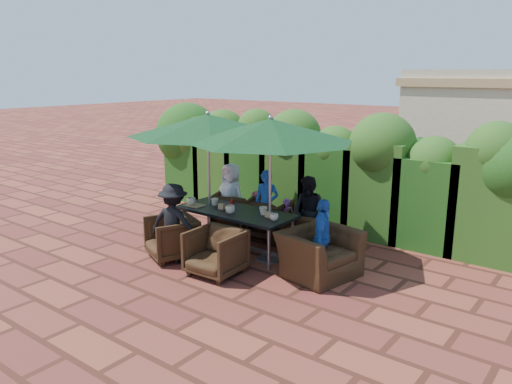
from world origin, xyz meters
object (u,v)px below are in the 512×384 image
Objects in this scene: chair_far_left at (234,210)px; chair_near_right at (216,250)px; umbrella_right at (270,131)px; umbrella_left at (208,125)px; dining_table at (235,215)px; chair_end_right at (319,246)px; chair_far_mid at (268,216)px; chair_near_left at (172,236)px; chair_far_right at (303,229)px.

chair_far_left is 2.23m from chair_near_right.
chair_far_left is (-1.50, 0.86, -1.78)m from umbrella_right.
dining_table is at bearing -5.16° from umbrella_left.
umbrella_right reaches higher than chair_end_right.
chair_far_mid reaches higher than chair_near_left.
umbrella_left is at bearing 178.02° from umbrella_right.
dining_table is 2.70× the size of chair_near_right.
chair_near_right is (1.11, -1.08, -1.81)m from umbrella_left.
umbrella_left is at bearing 98.69° from chair_end_right.
chair_far_mid is (0.66, 0.95, -1.80)m from umbrella_left.
chair_far_mid is 2.07m from chair_end_right.
umbrella_left is 1.96m from chair_far_left.
chair_far_left is 1.06× the size of chair_far_mid.
dining_table is 1.04m from chair_far_mid.
chair_far_mid is at bearing 99.76° from chair_near_right.
chair_near_left is (0.03, -1.00, -1.81)m from umbrella_left.
umbrella_right is at bearing 0.91° from dining_table.
umbrella_right is 2.10m from chair_near_right.
umbrella_left is at bearing 6.23° from chair_far_right.
chair_near_left is at bearing -88.35° from umbrella_left.
chair_far_left is 1.64m from chair_far_right.
chair_far_left is (-0.08, 0.81, -1.78)m from umbrella_left.
dining_table is at bearing -179.09° from umbrella_right.
umbrella_right is at bearing -1.98° from umbrella_left.
chair_far_mid is at bearing 96.08° from chair_near_left.
chair_end_right is at bearing 141.85° from chair_far_mid.
umbrella_left is (-0.68, 0.06, 1.54)m from dining_table.
chair_far_left is at bearing 3.42° from chair_far_mid.
umbrella_left is 3.87× the size of chair_far_right.
chair_near_right is at bearing -43.99° from umbrella_left.
chair_near_left is at bearing 121.58° from chair_end_right.
chair_end_right is (0.87, -0.92, 0.12)m from chair_far_right.
dining_table is 2.94× the size of chair_far_right.
dining_table is at bearing 83.81° from chair_far_mid.
dining_table is 1.94× the size of chair_end_right.
chair_far_left is 1.17× the size of chair_far_right.
chair_far_right is (1.64, -0.01, -0.06)m from chair_far_left.
chair_near_left is at bearing 173.08° from chair_near_right.
chair_far_right is at bearing 163.51° from chair_far_mid.
chair_far_mid is 2.05m from chair_near_left.
chair_far_left reaches higher than dining_table.
chair_end_right is at bearing 44.09° from chair_near_left.
chair_near_right is (0.44, -1.02, -0.27)m from dining_table.
umbrella_right is 2.03m from chair_far_right.
chair_far_left reaches higher than chair_far_mid.
chair_near_left is (0.11, -1.81, -0.03)m from chair_far_left.
umbrella_right is 2.48m from chair_far_left.
umbrella_left reaches higher than chair_far_right.
chair_near_left is at bearing 28.71° from chair_far_right.
chair_far_right is (0.14, 0.85, -1.84)m from umbrella_right.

